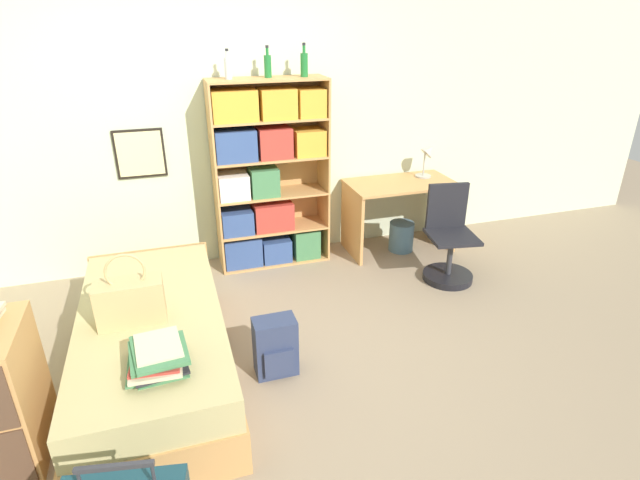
{
  "coord_description": "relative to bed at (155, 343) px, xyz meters",
  "views": [
    {
      "loc": [
        -0.41,
        -2.89,
        2.23
      ],
      "look_at": [
        0.57,
        0.2,
        0.75
      ],
      "focal_mm": 28.0,
      "sensor_mm": 36.0,
      "label": 1
    }
  ],
  "objects": [
    {
      "name": "desk_chair",
      "position": [
        2.56,
        0.6,
        0.03
      ],
      "size": [
        0.47,
        0.47,
        0.86
      ],
      "color": "black",
      "rests_on": "ground_plane"
    },
    {
      "name": "bottle_clear",
      "position": [
        1.46,
        1.42,
        1.59
      ],
      "size": [
        0.06,
        0.06,
        0.28
      ],
      "color": "#1E6B2D",
      "rests_on": "bookcase"
    },
    {
      "name": "bottle_green",
      "position": [
        0.81,
        1.45,
        1.57
      ],
      "size": [
        0.06,
        0.06,
        0.24
      ],
      "color": "#B7BCC1",
      "rests_on": "bookcase"
    },
    {
      "name": "wall_back",
      "position": [
        0.63,
        1.66,
        1.05
      ],
      "size": [
        10.0,
        0.09,
        2.6
      ],
      "color": "beige",
      "rests_on": "ground_plane"
    },
    {
      "name": "bed",
      "position": [
        0.0,
        0.0,
        0.0
      ],
      "size": [
        0.91,
        1.97,
        0.5
      ],
      "color": "tan",
      "rests_on": "ground_plane"
    },
    {
      "name": "desk",
      "position": [
        2.41,
        1.32,
        0.24
      ],
      "size": [
        1.06,
        0.58,
        0.71
      ],
      "color": "tan",
      "rests_on": "ground_plane"
    },
    {
      "name": "desk_lamp",
      "position": [
        2.74,
        1.42,
        0.69
      ],
      "size": [
        0.21,
        0.16,
        0.36
      ],
      "color": "#ADA89E",
      "rests_on": "desk"
    },
    {
      "name": "ground_plane",
      "position": [
        0.63,
        -0.02,
        -0.24
      ],
      "size": [
        14.0,
        14.0,
        0.0
      ],
      "primitive_type": "plane",
      "color": "gray"
    },
    {
      "name": "backpack",
      "position": [
        0.76,
        -0.23,
        -0.04
      ],
      "size": [
        0.28,
        0.2,
        0.41
      ],
      "color": "#2D3856",
      "rests_on": "ground_plane"
    },
    {
      "name": "bookcase",
      "position": [
        1.08,
        1.43,
        0.62
      ],
      "size": [
        1.04,
        0.36,
        1.73
      ],
      "color": "tan",
      "rests_on": "ground_plane"
    },
    {
      "name": "book_stack_on_bed",
      "position": [
        0.05,
        -0.6,
        0.32
      ],
      "size": [
        0.33,
        0.4,
        0.14
      ],
      "color": "#427A4C",
      "rests_on": "bed"
    },
    {
      "name": "bottle_brown",
      "position": [
        1.15,
        1.46,
        1.58
      ],
      "size": [
        0.06,
        0.06,
        0.26
      ],
      "color": "#1E6B2D",
      "rests_on": "bookcase"
    },
    {
      "name": "handbag",
      "position": [
        -0.09,
        -0.09,
        0.4
      ],
      "size": [
        0.4,
        0.19,
        0.46
      ],
      "color": "tan",
      "rests_on": "bed"
    },
    {
      "name": "waste_bin",
      "position": [
        2.42,
        1.26,
        -0.09
      ],
      "size": [
        0.25,
        0.25,
        0.3
      ],
      "color": "slate",
      "rests_on": "ground_plane"
    }
  ]
}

